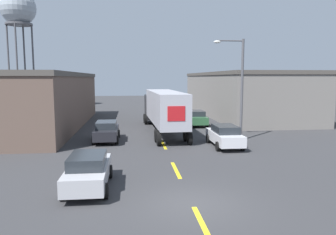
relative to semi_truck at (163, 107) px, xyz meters
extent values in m
plane|color=#333335|center=(-0.52, -17.59, -2.27)|extent=(160.00, 160.00, 0.00)
cube|color=yellow|center=(-0.52, -19.54, -2.27)|extent=(0.20, 3.18, 0.01)
cube|color=yellow|center=(-0.52, -12.78, -2.27)|extent=(0.20, 3.18, 0.01)
cube|color=yellow|center=(-0.52, -6.01, -2.27)|extent=(0.20, 3.18, 0.01)
cube|color=brown|center=(-12.10, 4.39, 0.27)|extent=(8.34, 24.44, 5.10)
cube|color=#4C4742|center=(-12.10, 4.39, 3.02)|extent=(8.54, 24.64, 0.40)
cube|color=slate|center=(11.80, 13.08, 0.38)|extent=(9.82, 27.07, 5.30)
cube|color=#4C4742|center=(11.80, 13.08, 3.23)|extent=(10.02, 27.27, 0.40)
cube|color=black|center=(-0.23, 5.90, -0.47)|extent=(2.32, 3.23, 2.60)
cube|color=#A8A8B2|center=(0.06, -1.53, 0.18)|extent=(2.75, 11.22, 2.68)
cube|color=red|center=(0.28, -7.11, 0.18)|extent=(1.27, 0.08, 1.07)
cylinder|color=black|center=(0.91, 6.34, -1.77)|extent=(0.32, 1.02, 1.01)
cylinder|color=black|center=(-1.40, 6.25, -1.77)|extent=(0.32, 1.02, 1.01)
cylinder|color=black|center=(0.96, 5.08, -1.77)|extent=(0.32, 1.02, 1.01)
cylinder|color=black|center=(-1.35, 4.99, -1.77)|extent=(0.32, 1.02, 1.01)
cylinder|color=black|center=(1.35, -4.85, -1.77)|extent=(0.32, 1.02, 1.01)
cylinder|color=black|center=(-0.96, -4.94, -1.77)|extent=(0.32, 1.02, 1.01)
cylinder|color=black|center=(1.40, -6.25, -1.77)|extent=(0.32, 1.02, 1.01)
cylinder|color=black|center=(-0.91, -6.34, -1.77)|extent=(0.32, 1.02, 1.01)
cube|color=black|center=(-4.86, -4.01, -1.58)|extent=(1.74, 4.55, 0.73)
cube|color=#23282D|center=(-4.86, -4.15, -0.95)|extent=(1.53, 2.37, 0.52)
cylinder|color=black|center=(-3.99, -2.60, -1.95)|extent=(0.22, 0.66, 0.66)
cylinder|color=black|center=(-5.72, -2.60, -1.95)|extent=(0.22, 0.66, 0.66)
cylinder|color=black|center=(-3.99, -5.42, -1.95)|extent=(0.22, 0.66, 0.66)
cylinder|color=black|center=(-5.72, -5.42, -1.95)|extent=(0.22, 0.66, 0.66)
cube|color=#B2B2B7|center=(-4.86, -15.23, -1.58)|extent=(1.74, 4.55, 0.73)
cube|color=#23282D|center=(-4.86, -15.37, -0.95)|extent=(1.53, 2.37, 0.52)
cylinder|color=black|center=(-3.99, -13.82, -1.95)|extent=(0.22, 0.66, 0.66)
cylinder|color=black|center=(-5.72, -13.82, -1.95)|extent=(0.22, 0.66, 0.66)
cylinder|color=black|center=(-3.99, -16.64, -1.95)|extent=(0.22, 0.66, 0.66)
cylinder|color=black|center=(-5.72, -16.64, -1.95)|extent=(0.22, 0.66, 0.66)
cube|color=#2D5B38|center=(3.82, 3.59, -1.58)|extent=(1.74, 4.55, 0.73)
cube|color=#23282D|center=(3.82, 3.46, -0.95)|extent=(1.53, 2.37, 0.52)
cylinder|color=black|center=(4.69, 5.00, -1.95)|extent=(0.22, 0.66, 0.66)
cylinder|color=black|center=(2.95, 5.00, -1.95)|extent=(0.22, 0.66, 0.66)
cylinder|color=black|center=(4.69, 2.18, -1.95)|extent=(0.22, 0.66, 0.66)
cylinder|color=black|center=(2.95, 2.18, -1.95)|extent=(0.22, 0.66, 0.66)
cube|color=silver|center=(3.82, -7.11, -1.58)|extent=(1.74, 4.55, 0.73)
cube|color=#23282D|center=(3.82, -7.24, -0.95)|extent=(1.53, 2.37, 0.52)
cylinder|color=black|center=(4.69, -5.70, -1.95)|extent=(0.22, 0.66, 0.66)
cylinder|color=black|center=(2.95, -5.70, -1.95)|extent=(0.22, 0.66, 0.66)
cylinder|color=black|center=(4.69, -8.52, -1.95)|extent=(0.22, 0.66, 0.66)
cylinder|color=black|center=(2.95, -8.52, -1.95)|extent=(0.22, 0.66, 0.66)
cylinder|color=#47474C|center=(-18.73, 26.35, 4.59)|extent=(0.28, 0.28, 13.73)
cylinder|color=#47474C|center=(-20.66, 28.29, 4.59)|extent=(0.28, 0.28, 13.73)
cylinder|color=#47474C|center=(-22.60, 26.35, 4.59)|extent=(0.28, 0.28, 13.73)
cylinder|color=#47474C|center=(-20.66, 24.42, 4.59)|extent=(0.28, 0.28, 13.73)
cylinder|color=#4C4C51|center=(-20.66, 26.35, 11.26)|extent=(4.15, 4.15, 0.30)
sphere|color=#939EA8|center=(-20.66, 26.35, 13.81)|extent=(5.52, 5.52, 5.52)
cylinder|color=#4C4C51|center=(5.79, -4.92, 1.71)|extent=(0.20, 0.20, 7.97)
cylinder|color=#4C4C51|center=(4.76, -4.92, 5.54)|extent=(2.06, 0.11, 0.11)
ellipsoid|color=silver|center=(3.73, -4.92, 5.44)|extent=(0.56, 0.32, 0.22)
camera|label=1|loc=(-2.88, -29.92, 2.70)|focal=35.00mm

